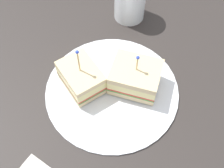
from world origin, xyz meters
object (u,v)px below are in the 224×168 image
(plate, at_px, (112,90))
(sandwich_half_back, at_px, (135,77))
(sandwich_half_front, at_px, (81,77))
(drink_glass, at_px, (130,1))

(plate, relative_size, sandwich_half_back, 2.34)
(plate, distance_m, sandwich_half_back, 0.06)
(plate, bearing_deg, sandwich_half_front, 163.98)
(sandwich_half_back, xyz_separation_m, drink_glass, (0.01, 0.21, 0.01))
(sandwich_half_front, distance_m, sandwich_half_back, 0.11)
(sandwich_half_back, bearing_deg, plate, -170.71)
(sandwich_half_front, relative_size, sandwich_half_back, 0.95)
(plate, bearing_deg, drink_glass, 74.26)
(plate, distance_m, drink_glass, 0.23)
(sandwich_half_front, xyz_separation_m, sandwich_half_back, (0.11, -0.01, 0.00))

